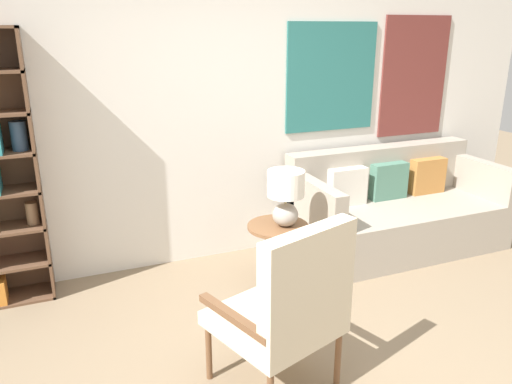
% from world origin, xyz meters
% --- Properties ---
extents(wall_back, '(6.40, 0.08, 2.70)m').
position_xyz_m(wall_back, '(0.05, 2.03, 1.36)').
color(wall_back, silver).
rests_on(wall_back, ground_plane).
extents(armchair, '(0.75, 0.76, 1.03)m').
position_xyz_m(armchair, '(-0.24, 0.12, 0.57)').
color(armchair, brown).
rests_on(armchair, ground_plane).
extents(couch, '(1.91, 0.88, 0.89)m').
position_xyz_m(couch, '(1.55, 1.58, 0.33)').
color(couch, '#9E9384').
rests_on(couch, ground_plane).
extents(side_table, '(0.47, 0.47, 0.53)m').
position_xyz_m(side_table, '(0.21, 1.24, 0.46)').
color(side_table, brown).
rests_on(side_table, ground_plane).
extents(table_lamp, '(0.28, 0.28, 0.43)m').
position_xyz_m(table_lamp, '(0.25, 1.21, 0.79)').
color(table_lamp, '#A59E93').
rests_on(table_lamp, side_table).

